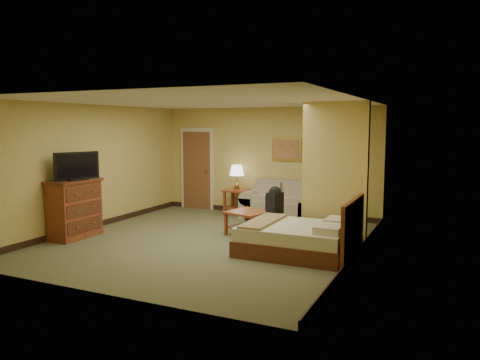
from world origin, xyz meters
The scene contains 17 objects.
floor centered at (0.00, 0.00, 0.00)m, with size 6.00×6.00×0.00m, color brown.
ceiling centered at (0.00, 0.00, 2.60)m, with size 6.00×6.00×0.00m, color white.
back_wall centered at (0.00, 3.00, 1.30)m, with size 5.50×0.02×2.60m, color tan.
left_wall centered at (-2.75, 0.00, 1.30)m, with size 0.02×6.00×2.60m, color tan.
right_wall centered at (2.75, 0.00, 1.30)m, with size 0.02×6.00×2.60m, color tan.
partition centered at (2.15, 0.93, 1.30)m, with size 1.20×0.15×2.60m, color tan.
door centered at (-1.95, 2.96, 1.03)m, with size 0.94×0.16×2.10m.
baseboard centered at (0.00, 2.99, 0.06)m, with size 5.50×0.02×0.12m, color black.
loveseat centered at (0.49, 2.57, 0.29)m, with size 1.75×0.82×0.89m.
side_table centered at (-0.66, 2.65, 0.41)m, with size 0.56×0.56×0.62m.
table_lamp centered at (-0.66, 2.65, 1.07)m, with size 0.36×0.36×0.59m.
coffee_table centered at (0.48, 0.79, 0.34)m, with size 0.93×0.93×0.48m.
wall_picture centered at (0.49, 2.97, 1.60)m, with size 0.73×0.04×0.57m.
dresser centered at (-2.48, -0.83, 0.57)m, with size 0.56×1.06×1.13m.
tv centered at (-2.38, -0.83, 1.38)m, with size 0.37×0.84×0.54m.
bed centered at (1.83, -0.10, 0.27)m, with size 1.89×1.54×0.99m.
backpack centered at (1.06, 0.74, 0.77)m, with size 0.28×0.35×0.53m.
Camera 1 is at (4.16, -7.55, 2.17)m, focal length 35.00 mm.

